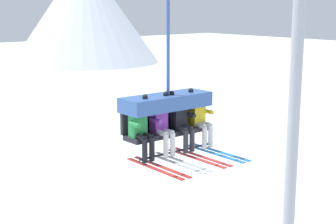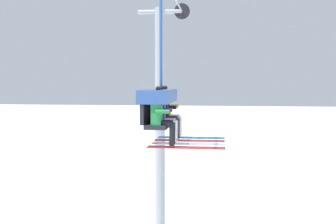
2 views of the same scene
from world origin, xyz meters
name	(u,v)px [view 2 (image 2 of 2)]	position (x,y,z in m)	size (l,w,h in m)	color
lift_tower_far	(160,125)	(7.29, -0.02, 4.73)	(0.36, 1.88, 9.12)	#9EA3A8
chairlift_chair	(158,100)	(1.92, -0.73, 5.91)	(2.02, 0.74, 3.90)	#232328
skier_green	(162,116)	(1.13, -0.94, 5.59)	(0.48, 1.70, 1.34)	#23843D
skier_purple	(165,114)	(1.66, -0.94, 5.59)	(0.48, 1.70, 1.34)	purple
skier_black	(168,113)	(2.18, -0.94, 5.59)	(0.48, 1.70, 1.34)	black
skier_yellow	(171,111)	(2.72, -0.94, 5.59)	(0.48, 1.70, 1.34)	yellow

